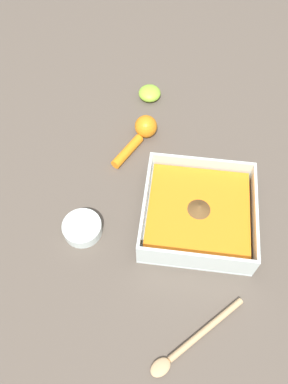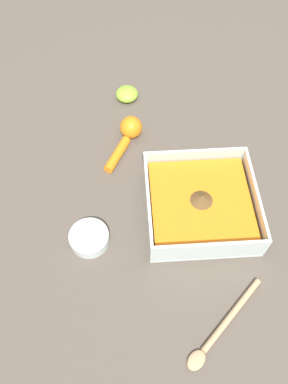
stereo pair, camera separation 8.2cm
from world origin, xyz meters
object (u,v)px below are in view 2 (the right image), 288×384
spice_bowl (89,238)px  lemon_squeezer (128,133)px  square_dish (200,205)px  lemon_half (127,94)px  wooden_spoon (222,328)px

spice_bowl → lemon_squeezer: size_ratio=0.56×
square_dish → lemon_half: 0.39m
spice_bowl → wooden_spoon: (0.20, 0.25, -0.01)m
spice_bowl → wooden_spoon: spice_bowl is taller
square_dish → wooden_spoon: (0.26, 0.01, -0.02)m
lemon_squeezer → lemon_half: bearing=26.5°
spice_bowl → lemon_squeezer: lemon_squeezer is taller
spice_bowl → lemon_half: 0.43m
lemon_half → square_dish: bearing=22.2°
lemon_half → wooden_spoon: (0.62, 0.15, -0.01)m
wooden_spoon → spice_bowl: bearing=-82.1°
lemon_squeezer → spice_bowl: bearing=-171.1°
wooden_spoon → lemon_half: bearing=-119.9°
spice_bowl → lemon_squeezer: bearing=161.4°
spice_bowl → square_dish: bearing=103.9°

